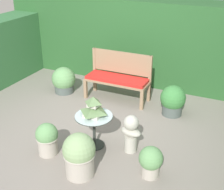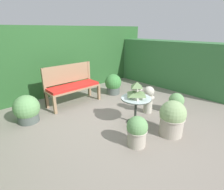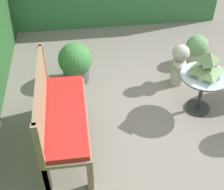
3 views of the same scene
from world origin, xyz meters
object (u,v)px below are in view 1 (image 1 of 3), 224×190
(garden_bust, at_px, (131,132))
(potted_plant_path_edge, at_px, (64,81))
(garden_bench, at_px, (117,81))
(potted_plant_bench_left, at_px, (47,138))
(potted_plant_table_near, at_px, (173,101))
(potted_plant_patio_mid, at_px, (79,155))
(pagoda_birdhouse, at_px, (93,108))
(potted_plant_table_far, at_px, (151,161))
(patio_table, at_px, (94,122))

(garden_bust, relative_size, potted_plant_path_edge, 1.09)
(garden_bench, relative_size, potted_plant_bench_left, 2.56)
(potted_plant_table_near, relative_size, potted_plant_patio_mid, 0.90)
(garden_bench, xyz_separation_m, potted_plant_patio_mid, (0.50, -2.29, -0.09))
(garden_bench, distance_m, garden_bust, 1.76)
(pagoda_birdhouse, xyz_separation_m, garden_bust, (0.55, 0.11, -0.33))
(garden_bench, xyz_separation_m, potted_plant_bench_left, (-0.17, -2.08, -0.15))
(potted_plant_table_far, height_order, potted_plant_patio_mid, potted_plant_patio_mid)
(garden_bust, height_order, potted_plant_table_far, garden_bust)
(potted_plant_table_far, bearing_deg, potted_plant_bench_left, -173.88)
(potted_plant_table_far, bearing_deg, potted_plant_table_near, 96.11)
(potted_plant_table_near, bearing_deg, potted_plant_bench_left, -124.49)
(pagoda_birdhouse, distance_m, potted_plant_table_far, 1.12)
(garden_bench, xyz_separation_m, garden_bust, (0.90, -1.51, -0.07))
(potted_plant_patio_mid, bearing_deg, garden_bench, 102.21)
(potted_plant_table_near, height_order, potted_plant_bench_left, potted_plant_table_near)
(garden_bench, distance_m, potted_plant_path_edge, 1.16)
(potted_plant_bench_left, bearing_deg, potted_plant_path_edge, 116.76)
(patio_table, height_order, pagoda_birdhouse, pagoda_birdhouse)
(potted_plant_table_near, distance_m, potted_plant_path_edge, 2.30)
(garden_bust, bearing_deg, potted_plant_patio_mid, -106.97)
(patio_table, relative_size, pagoda_birdhouse, 1.74)
(garden_bench, relative_size, potted_plant_patio_mid, 2.03)
(potted_plant_table_near, bearing_deg, potted_plant_path_edge, -179.65)
(potted_plant_table_far, distance_m, potted_plant_patio_mid, 0.94)
(garden_bust, bearing_deg, patio_table, -158.29)
(garden_bench, height_order, pagoda_birdhouse, pagoda_birdhouse)
(pagoda_birdhouse, xyz_separation_m, potted_plant_path_edge, (-1.49, 1.46, -0.40))
(pagoda_birdhouse, relative_size, potted_plant_patio_mid, 0.53)
(potted_plant_table_near, xyz_separation_m, potted_plant_path_edge, (-2.30, -0.01, -0.02))
(potted_plant_table_near, bearing_deg, pagoda_birdhouse, -118.75)
(garden_bench, relative_size, potted_plant_path_edge, 2.31)
(potted_plant_table_far, bearing_deg, pagoda_birdhouse, 163.17)
(potted_plant_patio_mid, bearing_deg, patio_table, 101.85)
(pagoda_birdhouse, relative_size, potted_plant_path_edge, 0.60)
(garden_bench, bearing_deg, potted_plant_patio_mid, -77.79)
(patio_table, relative_size, potted_plant_bench_left, 1.15)
(potted_plant_bench_left, bearing_deg, potted_plant_table_far, 6.12)
(potted_plant_path_edge, bearing_deg, pagoda_birdhouse, -44.33)
(potted_plant_table_near, height_order, potted_plant_patio_mid, potted_plant_patio_mid)
(pagoda_birdhouse, height_order, potted_plant_table_far, pagoda_birdhouse)
(potted_plant_table_near, xyz_separation_m, potted_plant_patio_mid, (-0.67, -2.15, 0.04))
(pagoda_birdhouse, xyz_separation_m, potted_plant_table_near, (0.81, 1.47, -0.38))
(pagoda_birdhouse, xyz_separation_m, potted_plant_bench_left, (-0.52, -0.46, -0.40))
(potted_plant_table_near, bearing_deg, garden_bench, 173.03)
(potted_plant_patio_mid, bearing_deg, potted_plant_bench_left, 162.48)
(patio_table, xyz_separation_m, potted_plant_table_far, (1.00, -0.30, -0.18))
(potted_plant_patio_mid, relative_size, potted_plant_path_edge, 1.14)
(patio_table, xyz_separation_m, garden_bust, (0.55, 0.11, -0.08))
(potted_plant_table_far, relative_size, potted_plant_path_edge, 0.81)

